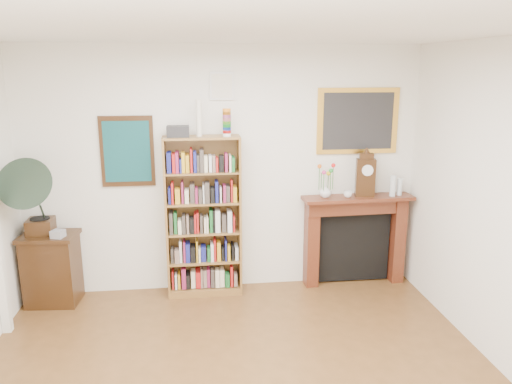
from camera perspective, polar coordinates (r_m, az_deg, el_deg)
room at (r=3.29m, az=-1.28°, el=-6.34°), size 4.51×5.01×2.81m
teal_poster at (r=5.67m, az=-14.50°, el=4.51°), size 0.58×0.04×0.78m
small_picture at (r=5.56m, az=-3.93°, el=12.00°), size 0.26×0.04×0.30m
gilt_painting at (r=5.88m, az=11.56°, el=7.95°), size 0.95×0.04×0.75m
bookshelf at (r=5.61m, az=-6.06°, el=-1.83°), size 0.84×0.31×2.10m
side_cabinet at (r=5.97m, az=-22.28°, el=-8.13°), size 0.62×0.47×0.80m
fireplace at (r=6.08m, az=11.20°, el=-4.50°), size 1.31×0.36×1.09m
gramophone at (r=5.63m, az=-24.20°, el=-0.06°), size 0.55×0.68×0.88m
cd_stack at (r=5.68m, az=-21.70°, el=-4.47°), size 0.15×0.15×0.08m
mantel_clock at (r=5.88m, az=12.40°, el=1.85°), size 0.24×0.16×0.50m
flower_vase at (r=5.78m, az=7.95°, el=0.08°), size 0.17×0.17×0.14m
teacup at (r=5.82m, az=10.46°, el=-0.24°), size 0.11×0.11×0.08m
bottle_left at (r=5.98m, az=15.37°, el=0.67°), size 0.07×0.07×0.24m
bottle_right at (r=6.05m, az=16.09°, el=0.57°), size 0.06×0.06×0.20m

